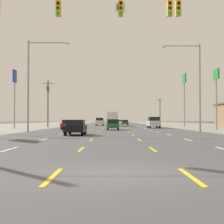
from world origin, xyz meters
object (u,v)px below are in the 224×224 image
at_px(sedan_inner_left_nearest, 76,127).
at_px(pole_sign_right_row_2, 184,85).
at_px(pole_sign_left_row_2, 48,96).
at_px(streetlight_left_row_0, 32,79).
at_px(sedan_far_left_mid, 68,124).
at_px(box_truck_center_turn_far, 112,118).
at_px(suv_inner_left_farther, 100,122).
at_px(hatchback_center_turn_near, 113,124).
at_px(streetlight_right_row_0, 196,81).
at_px(sedan_center_turn_farthest, 112,122).
at_px(sedan_inner_right_distant_b, 120,122).
at_px(pole_sign_left_row_1, 15,85).
at_px(sedan_inner_right_distant_a, 125,122).
at_px(suv_far_right_midfar, 153,122).
at_px(pole_sign_right_row_1, 216,83).

distance_m(sedan_inner_left_nearest, pole_sign_right_row_2, 41.14).
bearing_deg(pole_sign_left_row_2, streetlight_left_row_0, -80.88).
bearing_deg(sedan_inner_left_nearest, pole_sign_right_row_2, 62.62).
xyz_separation_m(pole_sign_left_row_2, pole_sign_right_row_2, (31.59, -15.43, 1.01)).
xyz_separation_m(pole_sign_right_row_2, streetlight_left_row_0, (-24.50, -28.77, -2.33)).
distance_m(sedan_far_left_mid, streetlight_left_row_0, 12.68).
bearing_deg(box_truck_center_turn_far, pole_sign_right_row_2, -23.58).
xyz_separation_m(box_truck_center_turn_far, streetlight_left_row_0, (-9.49, -35.32, 4.48)).
bearing_deg(box_truck_center_turn_far, sedan_far_left_mid, -105.56).
bearing_deg(pole_sign_right_row_2, suv_inner_left_farther, 142.59).
bearing_deg(hatchback_center_turn_near, streetlight_right_row_0, -40.30).
distance_m(box_truck_center_turn_far, sedan_center_turn_farthest, 13.96).
height_order(hatchback_center_turn_near, sedan_far_left_mid, hatchback_center_turn_near).
bearing_deg(sedan_center_turn_farthest, pole_sign_left_row_2, -163.07).
bearing_deg(pole_sign_left_row_2, sedan_inner_right_distant_b, 69.40).
relative_size(sedan_center_turn_farthest, streetlight_right_row_0, 0.43).
bearing_deg(streetlight_left_row_0, hatchback_center_turn_near, 41.12).
xyz_separation_m(pole_sign_left_row_1, pole_sign_left_row_2, (0.02, 27.93, 0.34)).
distance_m(hatchback_center_turn_near, pole_sign_right_row_2, 26.55).
height_order(suv_inner_left_farther, streetlight_left_row_0, streetlight_left_row_0).
distance_m(sedan_far_left_mid, sedan_center_turn_farthest, 38.77).
relative_size(sedan_inner_right_distant_a, sedan_inner_right_distant_b, 1.00).
bearing_deg(sedan_inner_right_distant_b, sedan_inner_right_distant_a, -89.94).
relative_size(hatchback_center_turn_near, sedan_center_turn_farthest, 0.87).
bearing_deg(pole_sign_right_row_2, sedan_inner_right_distant_a, 117.45).
relative_size(sedan_inner_right_distant_b, streetlight_right_row_0, 0.43).
height_order(sedan_center_turn_farthest, sedan_inner_right_distant_a, same).
relative_size(suv_far_right_midfar, pole_sign_right_row_1, 0.54).
xyz_separation_m(sedan_inner_right_distant_b, streetlight_left_row_0, (-12.94, -97.53, 5.56)).
bearing_deg(sedan_inner_right_distant_a, pole_sign_left_row_1, -120.12).
bearing_deg(pole_sign_right_row_1, pole_sign_right_row_2, 92.03).
xyz_separation_m(sedan_center_turn_farthest, sedan_inner_right_distant_b, (3.47, 48.29, 0.00)).
distance_m(pole_sign_right_row_2, streetlight_right_row_0, 29.35).
height_order(hatchback_center_turn_near, box_truck_center_turn_far, box_truck_center_turn_far).
bearing_deg(streetlight_left_row_0, sedan_inner_right_distant_a, 75.69).
bearing_deg(streetlight_left_row_0, pole_sign_left_row_2, 99.12).
xyz_separation_m(box_truck_center_turn_far, streetlight_right_row_0, (9.84, -35.32, 4.24)).
height_order(suv_far_right_midfar, pole_sign_left_row_2, pole_sign_left_row_2).
bearing_deg(box_truck_center_turn_far, streetlight_left_row_0, -105.04).
bearing_deg(sedan_inner_right_distant_a, pole_sign_left_row_2, -161.51).
bearing_deg(pole_sign_right_row_1, suv_far_right_midfar, 134.28).
relative_size(sedan_center_turn_farthest, sedan_inner_right_distant_a, 1.00).
bearing_deg(sedan_far_left_mid, sedan_inner_left_nearest, -80.01).
height_order(sedan_far_left_mid, pole_sign_right_row_1, pole_sign_right_row_1).
xyz_separation_m(sedan_inner_right_distant_a, pole_sign_right_row_1, (12.15, -40.51, 6.23)).
xyz_separation_m(pole_sign_left_row_2, pole_sign_right_row_1, (32.24, -33.80, -0.65)).
xyz_separation_m(sedan_center_turn_farthest, pole_sign_left_row_1, (-16.58, -32.98, 6.54)).
distance_m(pole_sign_right_row_1, pole_sign_right_row_2, 18.45).
bearing_deg(pole_sign_right_row_2, sedan_far_left_mid, -140.86).
distance_m(sedan_far_left_mid, pole_sign_right_row_1, 23.27).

